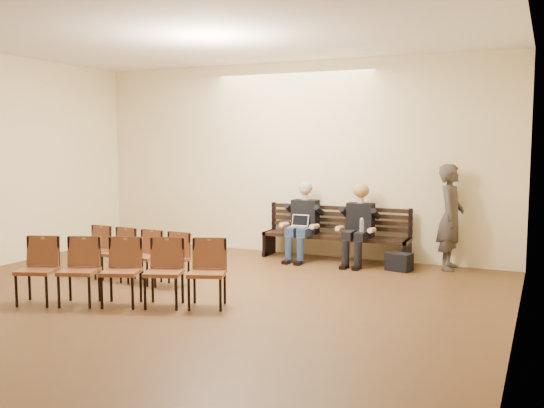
# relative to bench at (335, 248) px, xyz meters

# --- Properties ---
(ground) EXTENTS (10.00, 10.00, 0.00)m
(ground) POSITION_rel_bench_xyz_m (-0.93, -4.65, -0.23)
(ground) COLOR #53351C
(ground) RESTS_ON ground
(room_walls) EXTENTS (8.02, 10.01, 3.51)m
(room_walls) POSITION_rel_bench_xyz_m (-0.93, -3.86, 2.31)
(room_walls) COLOR beige
(room_walls) RESTS_ON ground
(bench) EXTENTS (2.60, 0.90, 0.45)m
(bench) POSITION_rel_bench_xyz_m (0.00, 0.00, 0.00)
(bench) COLOR black
(bench) RESTS_ON ground
(seated_man) EXTENTS (0.56, 0.78, 1.35)m
(seated_man) POSITION_rel_bench_xyz_m (-0.55, -0.12, 0.45)
(seated_man) COLOR black
(seated_man) RESTS_ON ground
(seated_woman) EXTENTS (0.55, 0.76, 1.28)m
(seated_woman) POSITION_rel_bench_xyz_m (0.46, -0.12, 0.42)
(seated_woman) COLOR black
(seated_woman) RESTS_ON ground
(laptop) EXTENTS (0.34, 0.29, 0.22)m
(laptop) POSITION_rel_bench_xyz_m (-0.57, -0.33, 0.34)
(laptop) COLOR silver
(laptop) RESTS_ON bench
(water_bottle) EXTENTS (0.08, 0.08, 0.24)m
(water_bottle) POSITION_rel_bench_xyz_m (0.58, -0.34, 0.34)
(water_bottle) COLOR silver
(water_bottle) RESTS_ON bench
(bag) EXTENTS (0.44, 0.35, 0.29)m
(bag) POSITION_rel_bench_xyz_m (1.21, -0.35, -0.08)
(bag) COLOR black
(bag) RESTS_ON ground
(passerby) EXTENTS (0.48, 0.72, 1.97)m
(passerby) POSITION_rel_bench_xyz_m (1.93, 0.10, 0.76)
(passerby) COLOR #38332E
(passerby) RESTS_ON ground
(chair_row_front) EXTENTS (1.91, 0.52, 0.78)m
(chair_row_front) POSITION_rel_bench_xyz_m (-2.24, -2.74, 0.16)
(chair_row_front) COLOR brown
(chair_row_front) RESTS_ON ground
(chair_row_back) EXTENTS (2.64, 1.36, 0.86)m
(chair_row_back) POSITION_rel_bench_xyz_m (-1.52, -3.88, 0.21)
(chair_row_back) COLOR brown
(chair_row_back) RESTS_ON ground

